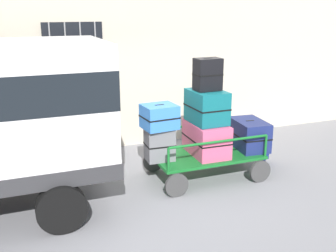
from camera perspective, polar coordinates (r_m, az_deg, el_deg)
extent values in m
plane|color=gray|center=(7.20, 1.22, -8.27)|extent=(40.00, 40.00, 0.00)
cube|color=#BCB29E|center=(8.90, -4.96, 13.10)|extent=(12.00, 0.30, 5.00)
cube|color=black|center=(8.50, -13.23, 9.19)|extent=(1.20, 0.04, 1.50)
cylinder|color=gray|center=(8.40, -16.26, 8.90)|extent=(0.03, 0.03, 1.50)
cylinder|color=gray|center=(8.44, -14.21, 9.08)|extent=(0.03, 0.03, 1.50)
cylinder|color=gray|center=(8.48, -12.18, 9.24)|extent=(0.03, 0.03, 1.50)
cylinder|color=gray|center=(8.53, -10.17, 9.40)|extent=(0.03, 0.03, 1.50)
cylinder|color=black|center=(5.83, -14.95, -11.31)|extent=(0.70, 0.22, 0.70)
cube|color=#146023|center=(7.38, 5.37, -4.07)|extent=(1.95, 1.12, 0.05)
cylinder|color=#383838|center=(7.39, 13.01, -6.32)|extent=(0.41, 0.06, 0.41)
cylinder|color=#383838|center=(8.30, 8.55, -3.50)|extent=(0.41, 0.06, 0.41)
cylinder|color=#383838|center=(6.67, 1.25, -8.45)|extent=(0.41, 0.06, 0.41)
cylinder|color=#383838|center=(7.67, -2.08, -5.04)|extent=(0.41, 0.06, 0.41)
cylinder|color=#146023|center=(7.35, 13.77, -2.76)|extent=(0.04, 0.04, 0.39)
cylinder|color=#146023|center=(8.17, 9.65, -0.55)|extent=(0.04, 0.04, 0.39)
cylinder|color=#146023|center=(6.50, 0.07, -4.82)|extent=(0.04, 0.04, 0.39)
cylinder|color=#146023|center=(7.42, -2.86, -2.09)|extent=(0.04, 0.04, 0.39)
cylinder|color=#146023|center=(6.81, 7.41, -2.21)|extent=(1.87, 0.04, 0.04)
cylinder|color=#146023|center=(7.69, 3.72, 0.09)|extent=(1.87, 0.04, 0.04)
cube|color=slate|center=(6.95, -1.22, -2.60)|extent=(0.49, 0.40, 0.57)
cube|color=black|center=(6.95, -1.22, -2.60)|extent=(0.50, 0.41, 0.02)
cube|color=black|center=(6.86, -1.23, -0.39)|extent=(0.16, 0.04, 0.02)
cube|color=#3372C6|center=(6.80, -1.23, 1.35)|extent=(0.60, 0.53, 0.41)
cube|color=black|center=(6.80, -1.23, 1.35)|extent=(0.61, 0.54, 0.02)
cube|color=black|center=(6.75, -1.24, 2.98)|extent=(0.16, 0.04, 0.02)
cube|color=#CC4C72|center=(7.27, 5.47, -1.76)|extent=(0.60, 0.95, 0.58)
cube|color=black|center=(7.27, 5.47, -1.76)|extent=(0.61, 0.96, 0.02)
cube|color=black|center=(7.18, 5.53, 0.41)|extent=(0.16, 0.03, 0.02)
cube|color=#0F5960|center=(7.12, 5.55, 2.77)|extent=(0.57, 0.76, 0.58)
cube|color=black|center=(7.12, 5.55, 2.77)|extent=(0.58, 0.77, 0.02)
cube|color=black|center=(7.06, 5.61, 5.01)|extent=(0.16, 0.03, 0.02)
cube|color=black|center=(7.00, 5.68, 7.35)|extent=(0.46, 0.32, 0.56)
cube|color=black|center=(7.00, 5.68, 7.35)|extent=(0.47, 0.33, 0.02)
cube|color=black|center=(6.97, 5.74, 9.57)|extent=(0.16, 0.04, 0.02)
cube|color=navy|center=(7.68, 11.53, -1.19)|extent=(0.59, 0.85, 0.54)
cube|color=black|center=(7.68, 11.53, -1.19)|extent=(0.60, 0.86, 0.02)
cube|color=black|center=(7.61, 11.64, 0.71)|extent=(0.16, 0.04, 0.02)
ellipsoid|color=navy|center=(8.33, 13.37, -3.60)|extent=(0.27, 0.19, 0.44)
cube|color=navy|center=(8.27, 13.71, -4.09)|extent=(0.14, 0.06, 0.15)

